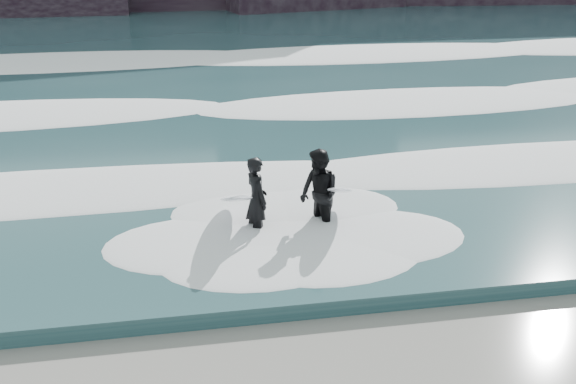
% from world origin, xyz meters
% --- Properties ---
extents(sea, '(90.00, 52.00, 0.30)m').
position_xyz_m(sea, '(0.00, 29.00, 0.15)').
color(sea, '#26484C').
rests_on(sea, ground).
extents(foam_near, '(60.00, 3.20, 0.20)m').
position_xyz_m(foam_near, '(0.00, 9.00, 0.40)').
color(foam_near, white).
rests_on(foam_near, sea).
extents(foam_mid, '(60.00, 4.00, 0.24)m').
position_xyz_m(foam_mid, '(0.00, 16.00, 0.42)').
color(foam_mid, white).
rests_on(foam_mid, sea).
extents(foam_far, '(60.00, 4.80, 0.30)m').
position_xyz_m(foam_far, '(0.00, 25.00, 0.45)').
color(foam_far, white).
rests_on(foam_far, sea).
extents(surfer_left, '(0.99, 2.13, 1.74)m').
position_xyz_m(surfer_left, '(0.06, 6.19, 0.88)').
color(surfer_left, black).
rests_on(surfer_left, ground).
extents(surfer_right, '(1.39, 1.86, 1.82)m').
position_xyz_m(surfer_right, '(1.43, 6.12, 0.92)').
color(surfer_right, black).
rests_on(surfer_right, ground).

